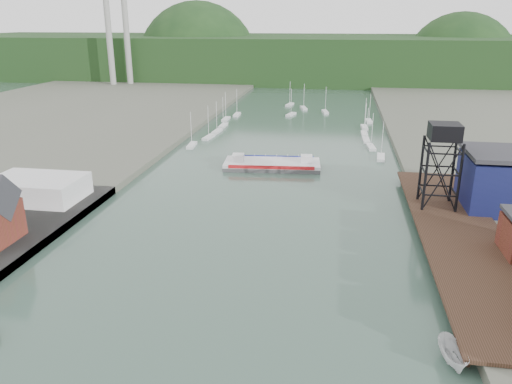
% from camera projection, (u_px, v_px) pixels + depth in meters
% --- Properties ---
extents(east_pier, '(14.00, 70.00, 2.45)m').
position_uv_depth(east_pier, '(461.00, 234.00, 84.36)').
color(east_pier, black).
rests_on(east_pier, ground).
extents(white_shed, '(18.00, 12.00, 4.50)m').
position_uv_depth(white_shed, '(37.00, 188.00, 100.90)').
color(white_shed, silver).
rests_on(white_shed, west_quay).
extents(lift_tower, '(6.50, 6.50, 16.00)m').
position_uv_depth(lift_tower, '(444.00, 137.00, 92.26)').
color(lift_tower, black).
rests_on(lift_tower, east_pier).
extents(marina_sailboats, '(57.71, 92.65, 0.90)m').
position_uv_depth(marina_sailboats, '(294.00, 126.00, 177.66)').
color(marina_sailboats, silver).
rests_on(marina_sailboats, ground).
extents(smokestacks, '(11.20, 8.20, 60.00)m').
position_uv_depth(smokestacks, '(118.00, 31.00, 271.96)').
color(smokestacks, gray).
rests_on(smokestacks, ground).
extents(distant_hills, '(500.00, 120.00, 80.00)m').
position_uv_depth(distant_hills, '(311.00, 61.00, 326.78)').
color(distant_hills, black).
rests_on(distant_hills, ground).
extents(chain_ferry, '(25.09, 11.78, 3.51)m').
position_uv_depth(chain_ferry, '(272.00, 164.00, 128.09)').
color(chain_ferry, '#434345').
rests_on(chain_ferry, ground).
extents(motorboat, '(3.22, 6.52, 2.41)m').
position_uv_depth(motorboat, '(453.00, 355.00, 55.06)').
color(motorboat, silver).
rests_on(motorboat, ground).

